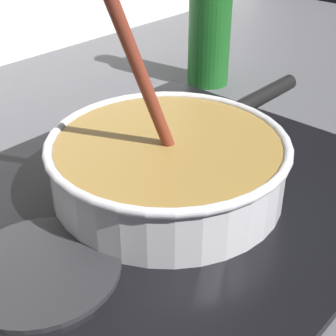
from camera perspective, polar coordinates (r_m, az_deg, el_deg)
hob_plate at (r=0.62m, az=0.00°, el=-3.19°), size 0.56×0.48×0.01m
burner_ring at (r=0.61m, az=0.00°, el=-2.42°), size 0.18×0.18×0.01m
spare_burner at (r=0.52m, az=-14.25°, el=-10.95°), size 0.16×0.16×0.01m
cooking_pan at (r=0.60m, az=0.06°, el=0.49°), size 0.41×0.28×0.31m
sauce_bottle at (r=0.93m, az=4.76°, el=16.09°), size 0.08×0.08×0.27m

